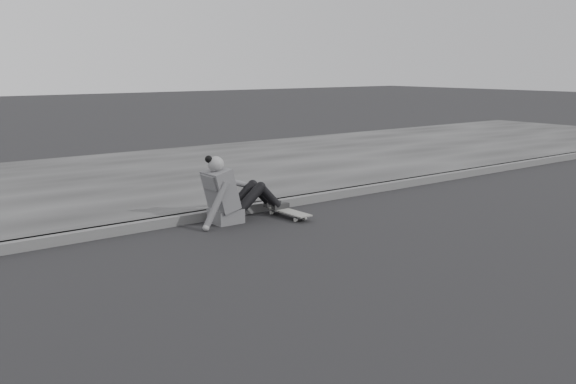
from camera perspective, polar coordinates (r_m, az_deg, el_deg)
name	(u,v)px	position (r m, az deg, el deg)	size (l,w,h in m)	color
ground	(522,222)	(8.67, 20.09, -2.56)	(80.00, 80.00, 0.00)	black
curb	(376,188)	(10.22, 7.85, 0.38)	(24.00, 0.16, 0.12)	#515151
sidewalk	(265,165)	(12.49, -2.07, 2.44)	(24.00, 6.00, 0.12)	#363636
skateboard	(288,212)	(8.40, -0.01, -1.78)	(0.20, 0.78, 0.09)	#A5A5A0
seated_woman	(230,194)	(8.13, -5.18, -0.19)	(1.38, 0.46, 0.88)	#525254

